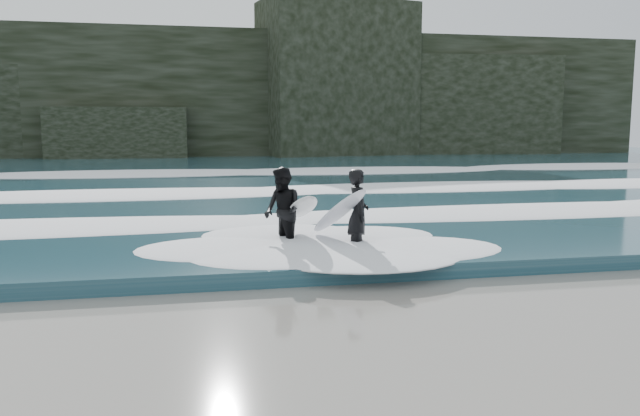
% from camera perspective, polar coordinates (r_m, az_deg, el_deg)
% --- Properties ---
extents(ground, '(120.00, 120.00, 0.00)m').
position_cam_1_polar(ground, '(7.91, 8.02, -12.42)').
color(ground, '#806045').
rests_on(ground, ground).
extents(sea, '(90.00, 52.00, 0.30)m').
position_cam_1_polar(sea, '(36.18, -7.40, 3.48)').
color(sea, '#204654').
rests_on(sea, ground).
extents(headland, '(70.00, 9.00, 10.00)m').
position_cam_1_polar(headland, '(53.11, -8.81, 9.98)').
color(headland, black).
rests_on(headland, ground).
extents(foam_near, '(60.00, 3.20, 0.20)m').
position_cam_1_polar(foam_near, '(16.36, -2.46, -0.50)').
color(foam_near, white).
rests_on(foam_near, sea).
extents(foam_mid, '(60.00, 4.00, 0.24)m').
position_cam_1_polar(foam_mid, '(23.25, -5.15, 1.93)').
color(foam_mid, white).
rests_on(foam_mid, sea).
extents(foam_far, '(60.00, 4.80, 0.30)m').
position_cam_1_polar(foam_far, '(32.18, -6.91, 3.52)').
color(foam_far, white).
rests_on(foam_far, sea).
extents(surfer_left, '(1.23, 1.86, 1.82)m').
position_cam_1_polar(surfer_left, '(12.76, 3.19, -0.46)').
color(surfer_left, black).
rests_on(surfer_left, ground).
extents(surfer_right, '(1.19, 1.97, 1.83)m').
position_cam_1_polar(surfer_right, '(13.01, -3.28, -0.26)').
color(surfer_right, black).
rests_on(surfer_right, ground).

